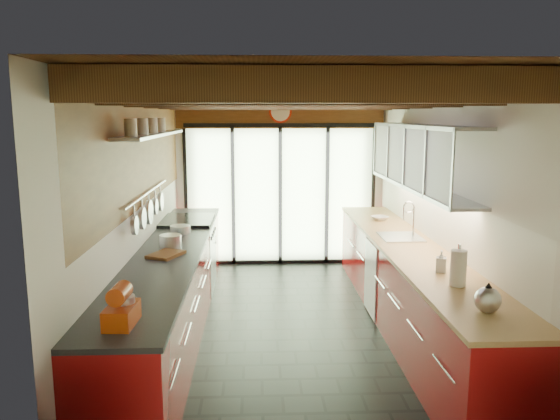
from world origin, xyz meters
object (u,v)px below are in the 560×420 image
object	(u,v)px
paper_towel	(458,268)
soap_bottle	(441,261)
kettle	(488,298)
stand_mixer	(122,308)
bowl	(380,218)

from	to	relation	value
paper_towel	soap_bottle	world-z (taller)	paper_towel
kettle	paper_towel	world-z (taller)	paper_towel
kettle	paper_towel	distance (m)	0.58
stand_mixer	soap_bottle	xyz separation A→B (m)	(2.54, 1.12, -0.01)
stand_mixer	paper_towel	world-z (taller)	paper_towel
stand_mixer	kettle	distance (m)	2.54
paper_towel	kettle	bearing A→B (deg)	-90.00
stand_mixer	kettle	size ratio (longest dim) A/B	1.40
bowl	soap_bottle	bearing A→B (deg)	-90.00
stand_mixer	soap_bottle	world-z (taller)	stand_mixer
stand_mixer	bowl	xyz separation A→B (m)	(2.54, 3.56, -0.09)
kettle	soap_bottle	distance (m)	0.99
kettle	bowl	distance (m)	3.43
paper_towel	soap_bottle	size ratio (longest dim) A/B	1.80
stand_mixer	bowl	distance (m)	4.37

